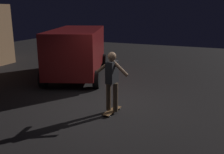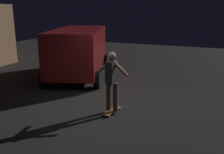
% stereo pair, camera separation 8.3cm
% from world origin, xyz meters
% --- Properties ---
extents(ground_plane, '(28.00, 28.00, 0.00)m').
position_xyz_m(ground_plane, '(0.00, 0.00, 0.00)').
color(ground_plane, black).
extents(parked_van, '(4.97, 3.50, 2.03)m').
position_xyz_m(parked_van, '(2.99, 2.64, 1.16)').
color(parked_van, maroon).
rests_on(parked_van, ground_plane).
extents(skateboard_ridden, '(0.80, 0.29, 0.07)m').
position_xyz_m(skateboard_ridden, '(-0.24, -0.34, 0.06)').
color(skateboard_ridden, olive).
rests_on(skateboard_ridden, ground_plane).
extents(skater, '(0.40, 0.99, 1.67)m').
position_xyz_m(skater, '(-0.24, -0.34, 1.04)').
color(skater, brown).
rests_on(skater, skateboard_ridden).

